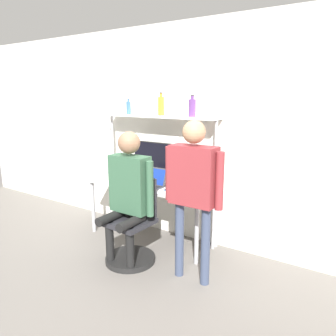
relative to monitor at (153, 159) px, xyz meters
name	(u,v)px	position (x,y,z in m)	size (l,w,h in m)	color
ground_plane	(136,248)	(0.09, -0.49, -1.03)	(12.00, 12.00, 0.00)	slate
wall_back	(166,133)	(0.09, 0.18, 0.32)	(8.00, 0.06, 2.70)	silver
desk	(151,190)	(0.09, -0.16, -0.37)	(1.72, 0.62, 0.74)	silver
shelf_unit	(159,134)	(0.09, 0.02, 0.32)	(1.63, 0.25, 1.59)	white
monitor	(153,159)	(0.00, 0.00, 0.00)	(0.59, 0.21, 0.51)	black
laptop	(154,181)	(0.17, -0.21, -0.23)	(0.30, 0.23, 0.22)	#333338
cell_phone	(170,189)	(0.42, -0.24, -0.28)	(0.07, 0.15, 0.01)	#264C8C
office_chair	(132,236)	(0.24, -0.73, -0.74)	(0.56, 0.56, 0.95)	black
person_seated	(128,187)	(0.24, -0.78, -0.15)	(0.61, 0.48, 1.47)	black
person_standing	(193,181)	(1.00, -0.71, 0.00)	(0.62, 0.22, 1.62)	#38425B
bottle_blue	(128,107)	(-0.40, 0.02, 0.64)	(0.06, 0.06, 0.21)	#335999
bottle_amber	(161,106)	(0.12, 0.02, 0.68)	(0.08, 0.08, 0.28)	gold
bottle_purple	(192,108)	(0.57, 0.02, 0.66)	(0.09, 0.09, 0.25)	#593372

